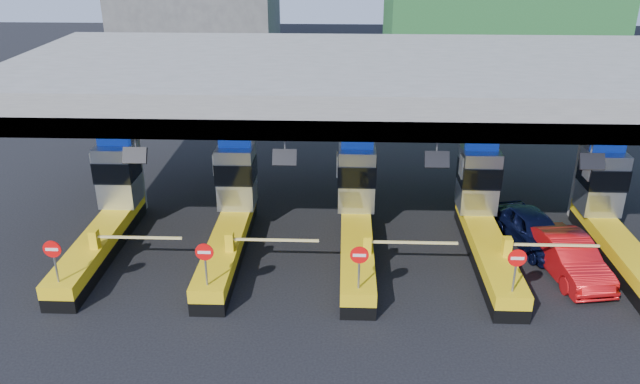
{
  "coord_description": "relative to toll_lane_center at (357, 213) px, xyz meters",
  "views": [
    {
      "loc": [
        -0.58,
        -22.14,
        12.02
      ],
      "look_at": [
        -1.44,
        0.0,
        2.42
      ],
      "focal_mm": 35.0,
      "sensor_mm": 36.0,
      "label": 1
    }
  ],
  "objects": [
    {
      "name": "ground",
      "position": [
        -0.0,
        -0.28,
        -1.4
      ],
      "size": [
        120.0,
        120.0,
        0.0
      ],
      "primitive_type": "plane",
      "color": "black",
      "rests_on": "ground"
    },
    {
      "name": "toll_lane_far_right",
      "position": [
        10.0,
        0.0,
        0.0
      ],
      "size": [
        4.43,
        8.0,
        4.16
      ],
      "color": "black",
      "rests_on": "ground"
    },
    {
      "name": "toll_lane_right",
      "position": [
        5.0,
        0.0,
        0.0
      ],
      "size": [
        4.43,
        8.0,
        4.16
      ],
      "color": "black",
      "rests_on": "ground"
    },
    {
      "name": "toll_canopy",
      "position": [
        -0.0,
        2.59,
        4.74
      ],
      "size": [
        28.0,
        12.09,
        7.0
      ],
      "color": "slate",
      "rests_on": "ground"
    },
    {
      "name": "toll_lane_left",
      "position": [
        -5.0,
        0.0,
        0.0
      ],
      "size": [
        4.43,
        8.0,
        4.16
      ],
      "color": "black",
      "rests_on": "ground"
    },
    {
      "name": "red_car",
      "position": [
        7.77,
        -2.03,
        -0.66
      ],
      "size": [
        2.24,
        4.66,
        1.47
      ],
      "primitive_type": "imported",
      "rotation": [
        0.0,
        0.0,
        0.16
      ],
      "color": "red",
      "rests_on": "ground"
    },
    {
      "name": "van",
      "position": [
        7.09,
        0.2,
        -0.66
      ],
      "size": [
        2.76,
        4.61,
        1.47
      ],
      "primitive_type": "imported",
      "rotation": [
        0.0,
        0.0,
        0.25
      ],
      "color": "black",
      "rests_on": "ground"
    },
    {
      "name": "toll_lane_far_left",
      "position": [
        -10.0,
        0.0,
        0.0
      ],
      "size": [
        4.43,
        8.0,
        4.16
      ],
      "color": "black",
      "rests_on": "ground"
    },
    {
      "name": "toll_lane_center",
      "position": [
        0.0,
        0.0,
        0.0
      ],
      "size": [
        4.43,
        8.0,
        4.16
      ],
      "color": "black",
      "rests_on": "ground"
    }
  ]
}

